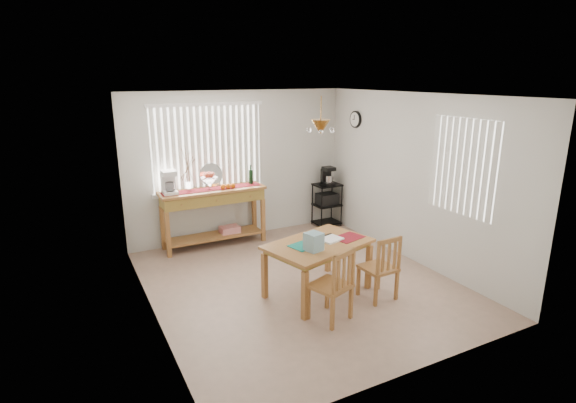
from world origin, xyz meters
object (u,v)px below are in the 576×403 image
wire_cart (327,201)px  chair_left (333,286)px  dining_table (318,248)px  chair_right (380,268)px  sideboard (214,203)px  cart_items (327,176)px

wire_cart → chair_left: bearing=-121.0°
dining_table → chair_right: (0.63, -0.52, -0.20)m
sideboard → wire_cart: sideboard is taller
sideboard → chair_right: 3.15m
dining_table → chair_left: size_ratio=1.66×
wire_cart → dining_table: wire_cart is taller
cart_items → chair_right: size_ratio=0.39×
cart_items → dining_table: bearing=-124.4°
sideboard → cart_items: cart_items is taller
cart_items → chair_right: bearing=-109.0°
dining_table → chair_left: bearing=-106.8°
cart_items → chair_left: 3.60m
cart_items → sideboard: bearing=-179.3°
chair_left → wire_cart: bearing=59.0°
wire_cart → chair_right: bearing=-109.0°
dining_table → chair_right: chair_right is taller
dining_table → chair_right: size_ratio=1.72×
sideboard → chair_right: (1.28, -2.86, -0.31)m
dining_table → sideboard: bearing=105.6°
cart_items → chair_left: (-1.83, -3.06, -0.54)m
dining_table → wire_cart: bearing=55.5°
sideboard → dining_table: bearing=-74.4°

